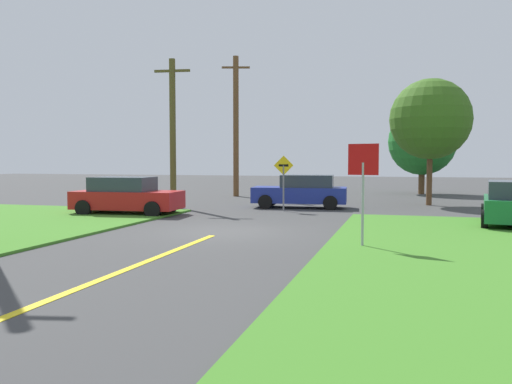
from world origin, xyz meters
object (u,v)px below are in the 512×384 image
object	(u,v)px
direction_sign	(284,177)
parked_car_near_building	(126,196)
utility_pole_mid	(173,131)
utility_pole_far	(236,125)
oak_tree_left	(431,119)
pine_tree_center	(422,142)
car_approaching_junction	(302,191)
stop_sign	(363,174)

from	to	relation	value
direction_sign	parked_car_near_building	bearing A→B (deg)	-150.92
utility_pole_mid	direction_sign	bearing A→B (deg)	-4.34
utility_pole_far	oak_tree_left	world-z (taller)	utility_pole_far
direction_sign	pine_tree_center	xyz separation A→B (m)	(6.54, 14.42, 2.03)
parked_car_near_building	direction_sign	size ratio (longest dim) A/B	1.82
utility_pole_mid	oak_tree_left	distance (m)	13.20
utility_pole_far	pine_tree_center	xyz separation A→B (m)	(11.67, 5.71, -0.96)
car_approaching_junction	oak_tree_left	bearing A→B (deg)	-156.41
stop_sign	utility_pole_mid	world-z (taller)	utility_pole_mid
stop_sign	direction_sign	xyz separation A→B (m)	(-4.27, 9.37, -0.39)
parked_car_near_building	pine_tree_center	bearing A→B (deg)	50.72
utility_pole_mid	oak_tree_left	world-z (taller)	utility_pole_mid
pine_tree_center	utility_pole_far	bearing A→B (deg)	-153.93
oak_tree_left	utility_pole_mid	bearing A→B (deg)	-159.39
parked_car_near_building	utility_pole_mid	size ratio (longest dim) A/B	0.64
utility_pole_mid	direction_sign	world-z (taller)	utility_pole_mid
utility_pole_mid	utility_pole_far	bearing A→B (deg)	85.85
utility_pole_far	oak_tree_left	size ratio (longest dim) A/B	1.38
oak_tree_left	direction_sign	bearing A→B (deg)	-142.47
parked_car_near_building	utility_pole_mid	distance (m)	4.88
stop_sign	pine_tree_center	world-z (taller)	pine_tree_center
utility_pole_mid	pine_tree_center	distance (m)	18.61
stop_sign	utility_pole_far	size ratio (longest dim) A/B	0.31
utility_pole_mid	parked_car_near_building	bearing A→B (deg)	-96.08
utility_pole_mid	utility_pole_far	xyz separation A→B (m)	(0.60, 8.28, 0.81)
parked_car_near_building	utility_pole_far	xyz separation A→B (m)	(1.01, 12.13, 3.77)
car_approaching_junction	direction_sign	xyz separation A→B (m)	(-0.50, -1.79, 0.78)
car_approaching_junction	utility_pole_mid	bearing A→B (deg)	7.59
parked_car_near_building	direction_sign	bearing A→B (deg)	25.20
stop_sign	oak_tree_left	world-z (taller)	oak_tree_left
parked_car_near_building	utility_pole_far	distance (m)	12.74
utility_pole_mid	utility_pole_far	size ratio (longest dim) A/B	0.81
stop_sign	parked_car_near_building	size ratio (longest dim) A/B	0.59
oak_tree_left	pine_tree_center	distance (m)	9.38
utility_pole_mid	stop_sign	bearing A→B (deg)	-44.45
utility_pole_far	direction_sign	bearing A→B (deg)	-59.52
utility_pole_mid	pine_tree_center	bearing A→B (deg)	48.75
stop_sign	car_approaching_junction	xyz separation A→B (m)	(-3.76, 11.16, -1.17)
utility_pole_far	stop_sign	bearing A→B (deg)	-62.55
utility_pole_far	pine_tree_center	distance (m)	13.02
car_approaching_junction	direction_sign	bearing A→B (deg)	69.65
utility_pole_mid	pine_tree_center	xyz separation A→B (m)	(12.27, 13.99, -0.15)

